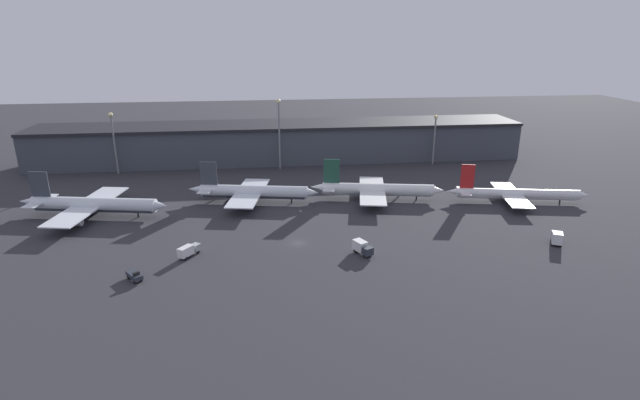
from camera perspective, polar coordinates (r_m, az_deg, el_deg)
ground at (r=138.53m, az=-2.57°, el=-4.93°), size 600.00×600.00×0.00m
terminal_building at (r=225.63m, az=-4.48°, el=6.65°), size 213.55×26.23×16.66m
airplane_0 at (r=172.19m, az=-24.57°, el=-0.50°), size 48.10×39.06×14.29m
airplane_1 at (r=171.01m, az=-7.71°, el=0.93°), size 44.70×33.32×13.95m
airplane_2 at (r=173.60m, az=6.44°, el=1.19°), size 45.91×33.44×14.02m
airplane_3 at (r=182.29m, az=21.45°, el=0.65°), size 47.25×28.85×12.98m
service_vehicle_0 at (r=131.64m, az=4.84°, el=-5.41°), size 4.94×6.68×3.39m
service_vehicle_1 at (r=134.13m, az=-14.80°, el=-5.59°), size 5.67×6.63×3.11m
service_vehicle_3 at (r=126.25m, az=-20.44°, el=-8.08°), size 4.73×5.39×2.52m
service_vehicle_4 at (r=151.47m, az=25.45°, el=-3.89°), size 4.78×5.95×3.69m
lamp_post_0 at (r=217.15m, az=-22.55°, el=6.84°), size 1.80×1.80×25.12m
lamp_post_1 at (r=208.87m, az=-4.70°, el=8.44°), size 1.80×1.80×29.38m
lamp_post_2 at (r=222.50m, az=12.99°, el=7.55°), size 1.80×1.80×21.63m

